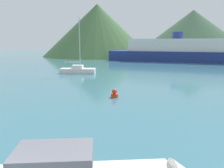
# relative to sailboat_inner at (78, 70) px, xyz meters

# --- Properties ---
(sailboat_inner) EXTENTS (5.19, 2.33, 7.86)m
(sailboat_inner) POSITION_rel_sailboat_inner_xyz_m (0.00, 0.00, 0.00)
(sailboat_inner) COLOR white
(sailboat_inner) RESTS_ON ground_plane
(ferry_distant) EXTENTS (32.62, 14.83, 6.81)m
(ferry_distant) POSITION_rel_sailboat_inner_xyz_m (16.28, 25.20, 1.82)
(ferry_distant) COLOR navy
(ferry_distant) RESTS_ON ground_plane
(buoy_marker) EXTENTS (0.58, 0.58, 0.67)m
(buoy_marker) POSITION_rel_sailboat_inner_xyz_m (7.61, -12.94, -0.20)
(buoy_marker) COLOR red
(buoy_marker) RESTS_ON ground_plane
(hill_west) EXTENTS (35.16, 35.16, 16.52)m
(hill_west) POSITION_rel_sailboat_inner_xyz_m (-7.41, 41.17, 7.78)
(hill_west) COLOR #3D6038
(hill_west) RESTS_ON ground_plane
(hill_central) EXTENTS (39.96, 39.96, 15.20)m
(hill_central) POSITION_rel_sailboat_inner_xyz_m (23.75, 50.73, 7.12)
(hill_central) COLOR #38563D
(hill_central) RESTS_ON ground_plane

